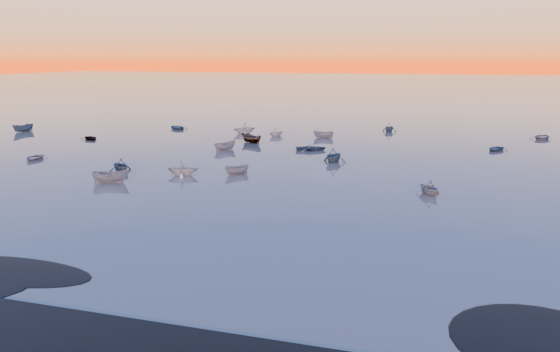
% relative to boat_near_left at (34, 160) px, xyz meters
% --- Properties ---
extents(ground, '(600.00, 600.00, 0.00)m').
position_rel_boat_near_left_xyz_m(ground, '(37.60, 67.59, 0.00)').
color(ground, '#70655D').
rests_on(ground, ground).
extents(mud_lobes, '(140.00, 6.00, 0.07)m').
position_rel_boat_near_left_xyz_m(mud_lobes, '(37.60, -33.41, 0.01)').
color(mud_lobes, black).
rests_on(mud_lobes, ground).
extents(moored_fleet, '(124.00, 58.00, 1.20)m').
position_rel_boat_near_left_xyz_m(moored_fleet, '(37.60, 20.59, 0.00)').
color(moored_fleet, silver).
rests_on(moored_fleet, ground).
extents(boat_near_left, '(3.94, 2.53, 0.91)m').
position_rel_boat_near_left_xyz_m(boat_near_left, '(0.00, 0.00, 0.00)').
color(boat_near_left, slate).
rests_on(boat_near_left, ground).
extents(boat_near_center, '(2.95, 4.21, 1.34)m').
position_rel_boat_near_left_xyz_m(boat_near_center, '(17.14, -8.41, 0.00)').
color(boat_near_center, slate).
rests_on(boat_near_center, ground).
extents(boat_near_right, '(3.46, 3.04, 1.12)m').
position_rel_boat_near_left_xyz_m(boat_near_right, '(50.30, -3.91, 0.00)').
color(boat_near_right, slate).
rests_on(boat_near_right, ground).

